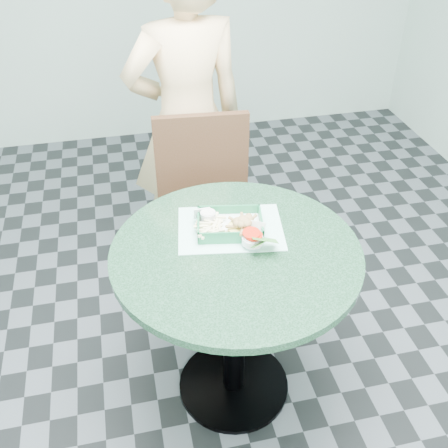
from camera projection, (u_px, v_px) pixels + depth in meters
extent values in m
cube|color=#303335|center=(234.00, 385.00, 2.29)|extent=(4.00, 5.00, 0.02)
cylinder|color=black|center=(234.00, 384.00, 2.28)|extent=(0.47, 0.47, 0.02)
cylinder|color=black|center=(235.00, 326.00, 2.06)|extent=(0.09, 0.09, 0.70)
cylinder|color=black|center=(236.00, 257.00, 1.85)|extent=(0.89, 0.89, 0.03)
cube|color=#322016|center=(211.00, 227.00, 2.46)|extent=(0.44, 0.44, 0.04)
cube|color=#322016|center=(202.00, 160.00, 2.47)|extent=(0.44, 0.04, 0.46)
cube|color=#322016|center=(180.00, 297.00, 2.42)|extent=(0.04, 0.04, 0.43)
cube|color=#322016|center=(259.00, 284.00, 2.49)|extent=(0.04, 0.04, 0.43)
cube|color=#322016|center=(169.00, 246.00, 2.72)|extent=(0.04, 0.04, 0.43)
cube|color=#322016|center=(239.00, 237.00, 2.79)|extent=(0.04, 0.04, 0.43)
imported|color=#F0C78C|center=(187.00, 108.00, 2.48)|extent=(0.71, 0.52, 1.78)
cube|color=#ADEEDF|center=(230.00, 233.00, 1.93)|extent=(0.42, 0.34, 0.00)
cube|color=#1A7142|center=(230.00, 233.00, 1.93)|extent=(0.23, 0.17, 0.01)
cube|color=white|center=(230.00, 231.00, 1.92)|extent=(0.22, 0.16, 0.00)
cube|color=#1A7142|center=(225.00, 215.00, 1.97)|extent=(0.23, 0.01, 0.04)
cube|color=#1A7142|center=(235.00, 241.00, 1.85)|extent=(0.23, 0.01, 0.04)
cube|color=#1A7142|center=(260.00, 223.00, 1.93)|extent=(0.01, 0.17, 0.04)
cube|color=#1A7142|center=(199.00, 232.00, 1.89)|extent=(0.01, 0.17, 0.04)
cylinder|color=#F4DA6D|center=(244.00, 232.00, 1.90)|extent=(0.11, 0.11, 0.02)
cylinder|color=silver|center=(207.00, 222.00, 1.91)|extent=(0.06, 0.06, 0.03)
cylinder|color=white|center=(207.00, 219.00, 1.90)|extent=(0.05, 0.05, 0.00)
cylinder|color=white|center=(257.00, 242.00, 1.85)|extent=(0.08, 0.08, 0.02)
torus|color=white|center=(257.00, 238.00, 1.84)|extent=(0.07, 0.07, 0.01)
cylinder|color=red|center=(257.00, 236.00, 1.83)|extent=(0.06, 0.06, 0.01)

